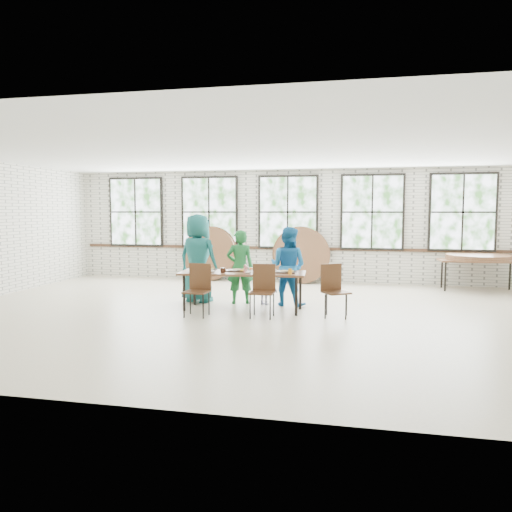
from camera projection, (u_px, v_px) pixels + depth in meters
The scene contains 13 objects.
room at pixel (288, 214), 13.36m from camera, with size 12.00×12.00×12.00m.
dining_table at pixel (243, 275), 9.56m from camera, with size 2.46×0.99×0.74m.
chair_near_left at pixel (198, 285), 9.08m from camera, with size 0.44×0.43×0.95m.
chair_near_right at pixel (263, 286), 8.99m from camera, with size 0.42×0.41×0.95m.
chair_spare at pixel (334, 286), 9.01m from camera, with size 0.57×0.57×0.95m.
adult_teal at pixel (198, 258), 10.41m from camera, with size 0.90×0.59×1.84m, color #1B6968.
adult_green at pixel (240, 267), 10.23m from camera, with size 0.55×0.36×1.52m, color #1B672E.
toddler at pixel (265, 285), 10.15m from camera, with size 0.53×0.30×0.81m, color #1D1440.
adult_blue at pixel (288, 266), 10.02m from camera, with size 0.77×0.60×1.59m, color #1765A7.
storage_table at pixel (478, 262), 11.91m from camera, with size 1.84×0.84×0.74m.
tabletop_clutter at pixel (246, 271), 9.51m from camera, with size 2.05×0.55×0.11m.
round_tops_stacked at pixel (479, 257), 11.90m from camera, with size 1.50×1.50×0.13m.
round_tops_leaning at pixel (254, 254), 13.44m from camera, with size 4.05×0.44×1.50m.
Camera 1 is at (2.01, -8.85, 1.91)m, focal length 35.00 mm.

